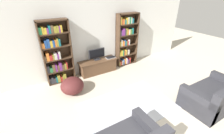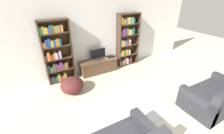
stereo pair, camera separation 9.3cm
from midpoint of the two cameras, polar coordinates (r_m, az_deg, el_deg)
The scene contains 9 objects.
wall_back at distance 5.55m, azimuth -6.57°, elevation 11.21°, with size 8.80×0.06×2.60m.
bookshelf_left at distance 5.13m, azimuth -19.99°, elevation 4.98°, with size 0.90×0.30×2.07m.
bookshelf_right at distance 6.09m, azimuth 5.93°, elevation 10.07°, with size 0.90×0.30×2.07m.
tv_stand at distance 5.69m, azimuth -4.62°, elevation 0.37°, with size 1.45×0.47×0.50m.
television at distance 5.54m, azimuth -5.07°, elevation 4.97°, with size 0.62×0.16×0.43m.
laptop at distance 5.76m, azimuth 0.13°, elevation 3.68°, with size 0.36×0.22×0.03m.
area_rug at distance 4.22m, azimuth 6.47°, elevation -14.70°, with size 2.40×1.56×0.02m.
couch_right_sofa at distance 4.87m, azimuth 34.92°, elevation -9.60°, with size 1.61×0.96×0.87m.
beanbag_ottoman at distance 4.71m, azimuth -14.35°, elevation -6.72°, with size 0.69×0.69×0.51m, color #4C1E1E.
Camera 2 is at (-1.99, -0.73, 2.83)m, focal length 24.00 mm.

